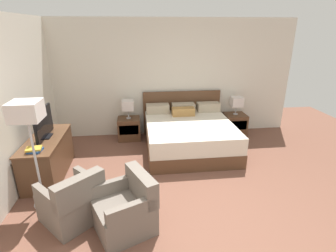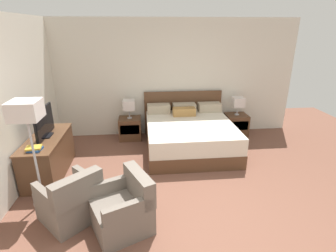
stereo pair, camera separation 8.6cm
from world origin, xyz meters
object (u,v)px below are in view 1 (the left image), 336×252
(table_lamp_right, at_px, (237,102))
(tv, at_px, (44,124))
(armchair_by_window, at_px, (73,202))
(armchair_companion, at_px, (126,209))
(book_red_cover, at_px, (35,151))
(dresser, at_px, (48,156))
(bed, at_px, (189,134))
(book_blue_cover, at_px, (34,149))
(table_lamp_left, at_px, (128,105))
(floor_lamp, at_px, (27,118))
(nightstand_left, at_px, (129,129))
(nightstand_right, at_px, (234,124))

(table_lamp_right, xyz_separation_m, tv, (-3.96, -1.42, 0.13))
(armchair_by_window, bearing_deg, armchair_companion, -17.82)
(book_red_cover, xyz_separation_m, armchair_companion, (1.38, -1.00, -0.44))
(dresser, bearing_deg, book_red_cover, -87.99)
(armchair_by_window, distance_m, armchair_companion, 0.75)
(dresser, bearing_deg, bed, 16.61)
(bed, xyz_separation_m, book_blue_cover, (-2.67, -1.31, 0.42))
(table_lamp_left, xyz_separation_m, armchair_by_window, (-0.70, -2.77, -0.54))
(bed, relative_size, book_red_cover, 10.45)
(armchair_by_window, relative_size, floor_lamp, 0.61)
(table_lamp_right, bearing_deg, nightstand_left, -179.97)
(nightstand_right, distance_m, floor_lamp, 4.62)
(table_lamp_right, relative_size, dresser, 0.30)
(bed, bearing_deg, floor_lamp, -146.51)
(nightstand_right, height_order, floor_lamp, floor_lamp)
(nightstand_left, bearing_deg, nightstand_right, 0.00)
(tv, bearing_deg, book_red_cover, -88.46)
(table_lamp_left, bearing_deg, book_blue_cover, -124.64)
(table_lamp_left, bearing_deg, armchair_by_window, -104.17)
(table_lamp_left, xyz_separation_m, floor_lamp, (-1.23, -2.36, 0.55))
(tv, height_order, book_blue_cover, tv)
(bed, xyz_separation_m, book_red_cover, (-2.65, -1.31, 0.39))
(book_red_cover, relative_size, armchair_companion, 0.21)
(book_blue_cover, bearing_deg, dresser, 90.33)
(tv, xyz_separation_m, book_blue_cover, (0.00, -0.58, -0.20))
(nightstand_right, xyz_separation_m, dresser, (-3.96, -1.48, 0.11))
(tv, bearing_deg, floor_lamp, -81.15)
(tv, bearing_deg, nightstand_right, 19.73)
(nightstand_right, xyz_separation_m, armchair_by_window, (-3.28, -2.76, 0.03))
(dresser, relative_size, floor_lamp, 0.90)
(bed, bearing_deg, book_blue_cover, -153.85)
(book_blue_cover, relative_size, floor_lamp, 0.14)
(dresser, bearing_deg, table_lamp_right, 20.55)
(bed, relative_size, nightstand_left, 3.86)
(book_red_cover, xyz_separation_m, floor_lamp, (0.13, -0.36, 0.65))
(dresser, relative_size, armchair_companion, 1.57)
(armchair_companion, bearing_deg, bed, 61.22)
(book_blue_cover, height_order, floor_lamp, floor_lamp)
(tv, height_order, floor_lamp, floor_lamp)
(table_lamp_right, relative_size, armchair_by_window, 0.45)
(table_lamp_right, relative_size, tv, 0.53)
(dresser, distance_m, book_red_cover, 0.63)
(table_lamp_right, distance_m, dresser, 4.25)
(table_lamp_right, relative_size, book_blue_cover, 1.99)
(tv, distance_m, armchair_by_window, 1.65)
(table_lamp_right, height_order, dresser, table_lamp_right)
(nightstand_right, distance_m, table_lamp_right, 0.57)
(bed, distance_m, armchair_companion, 2.64)
(armchair_by_window, distance_m, floor_lamp, 1.28)
(nightstand_right, relative_size, table_lamp_left, 1.19)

